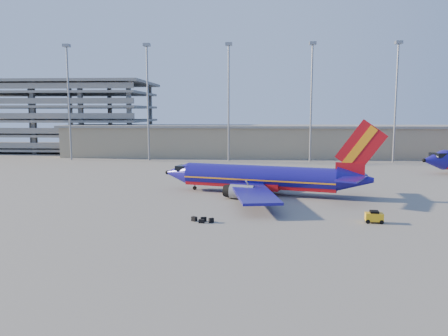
{
  "coord_description": "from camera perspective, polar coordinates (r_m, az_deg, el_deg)",
  "views": [
    {
      "loc": [
        0.43,
        -61.6,
        12.06
      ],
      "look_at": [
        -3.4,
        1.06,
        4.0
      ],
      "focal_mm": 35.0,
      "sensor_mm": 36.0,
      "label": 1
    }
  ],
  "objects": [
    {
      "name": "ground",
      "position": [
        62.77,
        3.04,
        -3.77
      ],
      "size": [
        220.0,
        220.0,
        0.0
      ],
      "primitive_type": "plane",
      "color": "slate",
      "rests_on": "ground"
    },
    {
      "name": "terminal_building",
      "position": [
        120.23,
        8.07,
        3.55
      ],
      "size": [
        122.0,
        16.0,
        8.5
      ],
      "color": "gray",
      "rests_on": "ground"
    },
    {
      "name": "parking_garage",
      "position": [
        149.32,
        -21.37,
        6.69
      ],
      "size": [
        62.0,
        32.0,
        21.4
      ],
      "color": "slate",
      "rests_on": "ground"
    },
    {
      "name": "light_mast_row",
      "position": [
        107.83,
        6.01,
        10.2
      ],
      "size": [
        101.6,
        1.6,
        28.65
      ],
      "color": "gray",
      "rests_on": "ground"
    },
    {
      "name": "aircraft_main",
      "position": [
        64.52,
        5.26,
        -1.34
      ],
      "size": [
        32.16,
        30.51,
        11.14
      ],
      "rotation": [
        0.0,
        0.0,
        -0.27
      ],
      "color": "navy",
      "rests_on": "ground"
    },
    {
      "name": "baggage_tug",
      "position": [
        50.74,
        19.02,
        -6.02
      ],
      "size": [
        2.0,
        1.34,
        1.36
      ],
      "rotation": [
        0.0,
        0.0,
        -0.11
      ],
      "color": "#EBAF14",
      "rests_on": "ground"
    },
    {
      "name": "luggage_pile",
      "position": [
        48.56,
        -2.9,
        -6.78
      ],
      "size": [
        2.62,
        1.36,
        0.52
      ],
      "color": "black",
      "rests_on": "ground"
    }
  ]
}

